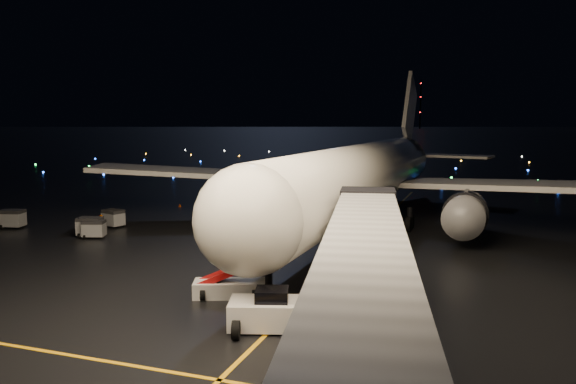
# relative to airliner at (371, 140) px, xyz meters

# --- Properties ---
(ground) EXTENTS (2000.00, 2000.00, 0.00)m
(ground) POSITION_rel_airliner_xyz_m (-11.06, 273.18, -8.74)
(ground) COLOR black
(ground) RESTS_ON ground
(lane_centre) EXTENTS (0.25, 80.00, 0.02)m
(lane_centre) POSITION_rel_airliner_xyz_m (0.94, -11.82, -8.73)
(lane_centre) COLOR #CF930F
(lane_centre) RESTS_ON ground
(airliner) EXTENTS (63.40, 60.40, 17.48)m
(airliner) POSITION_rel_airliner_xyz_m (0.00, 0.00, 0.00)
(airliner) COLOR silver
(airliner) RESTS_ON ground
(pushback_tug) EXTENTS (4.87, 3.49, 2.09)m
(pushback_tug) POSITION_rel_airliner_xyz_m (0.90, -30.59, -7.70)
(pushback_tug) COLOR silver
(pushback_tug) RESTS_ON ground
(belt_loader) EXTENTS (6.55, 3.88, 3.08)m
(belt_loader) POSITION_rel_airliner_xyz_m (-3.43, -26.50, -7.20)
(belt_loader) COLOR silver
(belt_loader) RESTS_ON ground
(crew_c) EXTENTS (0.74, 1.19, 1.89)m
(crew_c) POSITION_rel_airliner_xyz_m (-22.81, -13.39, -7.80)
(crew_c) COLOR #FF9B08
(crew_c) RESTS_ON ground
(safety_cone_0) EXTENTS (0.47, 0.47, 0.48)m
(safety_cone_0) POSITION_rel_airliner_xyz_m (-7.24, -7.04, -8.50)
(safety_cone_0) COLOR #FB4F11
(safety_cone_0) RESTS_ON ground
(safety_cone_1) EXTENTS (0.53, 0.53, 0.48)m
(safety_cone_1) POSITION_rel_airliner_xyz_m (-6.78, -0.17, -8.50)
(safety_cone_1) COLOR #FB4F11
(safety_cone_1) RESTS_ON ground
(safety_cone_2) EXTENTS (0.47, 0.47, 0.47)m
(safety_cone_2) POSITION_rel_airliner_xyz_m (-9.19, -4.75, -8.51)
(safety_cone_2) COLOR #FB4F11
(safety_cone_2) RESTS_ON ground
(safety_cone_3) EXTENTS (0.49, 0.49, 0.46)m
(safety_cone_3) POSITION_rel_airliner_xyz_m (-24.50, 3.94, -8.51)
(safety_cone_3) COLOR #FB4F11
(safety_cone_3) RESTS_ON ground
(radio_mast) EXTENTS (1.80, 1.80, 64.00)m
(radio_mast) POSITION_rel_airliner_xyz_m (-71.06, 713.18, 23.26)
(radio_mast) COLOR black
(radio_mast) RESTS_ON ground
(taxiway_lights) EXTENTS (164.00, 92.00, 0.36)m
(taxiway_lights) POSITION_rel_airliner_xyz_m (-11.06, 79.18, -8.56)
(taxiway_lights) COLOR black
(taxiway_lights) RESTS_ON ground
(baggage_cart_0) EXTENTS (2.26, 1.91, 1.63)m
(baggage_cart_0) POSITION_rel_airliner_xyz_m (-22.45, -14.94, -7.93)
(baggage_cart_0) COLOR gray
(baggage_cart_0) RESTS_ON ground
(baggage_cart_1) EXTENTS (2.44, 1.98, 1.81)m
(baggage_cart_1) POSITION_rel_airliner_xyz_m (-23.14, -14.62, -7.84)
(baggage_cart_1) COLOR gray
(baggage_cart_1) RESTS_ON ground
(baggage_cart_2) EXTENTS (2.37, 1.97, 1.74)m
(baggage_cart_2) POSITION_rel_airliner_xyz_m (-24.11, -9.86, -7.87)
(baggage_cart_2) COLOR gray
(baggage_cart_2) RESTS_ON ground
(baggage_cart_3) EXTENTS (2.47, 2.01, 1.84)m
(baggage_cart_3) POSITION_rel_airliner_xyz_m (-33.22, -13.68, -7.82)
(baggage_cart_3) COLOR gray
(baggage_cart_3) RESTS_ON ground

